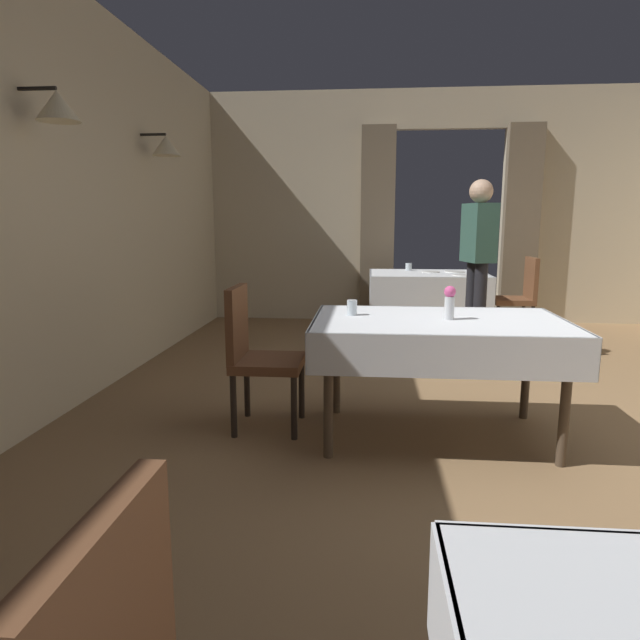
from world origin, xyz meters
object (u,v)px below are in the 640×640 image
flower_vase_mid (450,301)px  plate_far_b (431,272)px  glass_far_a (409,267)px  plate_far_d (462,275)px  dining_table_far (428,282)px  glass_mid_b (352,308)px  chair_mid_left (256,350)px  person_waiter_by_doorway (478,254)px  dining_table_mid (438,332)px  chair_far_right (520,294)px  plate_far_c (454,272)px

flower_vase_mid → plate_far_b: flower_vase_mid is taller
glass_far_a → plate_far_d: glass_far_a is taller
dining_table_far → glass_mid_b: glass_mid_b is taller
dining_table_far → chair_mid_left: 3.30m
person_waiter_by_doorway → glass_mid_b: bearing=-120.3°
flower_vase_mid → glass_mid_b: (-0.59, 0.10, -0.06)m
dining_table_far → flower_vase_mid: size_ratio=6.49×
chair_mid_left → plate_far_d: 3.21m
flower_vase_mid → glass_far_a: bearing=90.2°
plate_far_d → person_waiter_by_doorway: (0.02, -0.71, 0.27)m
glass_mid_b → chair_mid_left: bearing=-176.5°
dining_table_far → person_waiter_by_doorway: person_waiter_by_doorway is taller
dining_table_mid → plate_far_b: size_ratio=7.92×
chair_mid_left → glass_mid_b: bearing=3.5°
chair_far_right → glass_mid_b: size_ratio=9.64×
dining_table_far → chair_mid_left: (-1.39, -2.99, -0.13)m
plate_far_c → glass_far_a: bearing=159.6°
dining_table_far → plate_far_b: size_ratio=6.88×
dining_table_mid → glass_far_a: (0.04, 3.34, 0.13)m
glass_mid_b → person_waiter_by_doorway: person_waiter_by_doorway is taller
chair_mid_left → plate_far_d: bearing=57.3°
glass_mid_b → person_waiter_by_doorway: 2.26m
chair_mid_left → chair_far_right: 3.89m
chair_far_right → flower_vase_mid: 3.35m
plate_far_c → glass_mid_b: bearing=-109.6°
dining_table_mid → plate_far_c: (0.56, 3.15, 0.09)m
glass_far_a → plate_far_b: bearing=-44.5°
dining_table_mid → dining_table_far: 3.05m
flower_vase_mid → plate_far_c: flower_vase_mid is taller
flower_vase_mid → glass_far_a: 3.36m
person_waiter_by_doorway → chair_mid_left: bearing=-131.5°
chair_far_right → flower_vase_mid: flower_vase_mid is taller
dining_table_mid → chair_mid_left: (-1.15, 0.05, -0.15)m
dining_table_far → plate_far_d: (0.34, -0.29, 0.11)m
dining_table_far → person_waiter_by_doorway: 1.13m
plate_far_b → plate_far_d: (0.30, -0.36, 0.00)m
glass_far_a → plate_far_c: (0.51, -0.19, -0.04)m
glass_mid_b → plate_far_b: bearing=74.8°
plate_far_c → person_waiter_by_doorway: (0.05, -1.11, 0.27)m
chair_far_right → glass_mid_b: (-1.83, -2.99, 0.28)m
dining_table_mid → plate_far_d: bearing=78.0°
plate_far_c → dining_table_far: bearing=-160.5°
dining_table_mid → plate_far_c: 3.20m
dining_table_mid → chair_mid_left: chair_mid_left is taller
chair_mid_left → glass_mid_b: chair_mid_left is taller
dining_table_mid → person_waiter_by_doorway: 2.15m
chair_far_right → glass_far_a: chair_far_right is taller
plate_far_b → person_waiter_by_doorway: size_ratio=0.11×
dining_table_mid → chair_mid_left: bearing=177.3°
dining_table_far → plate_far_d: 0.46m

